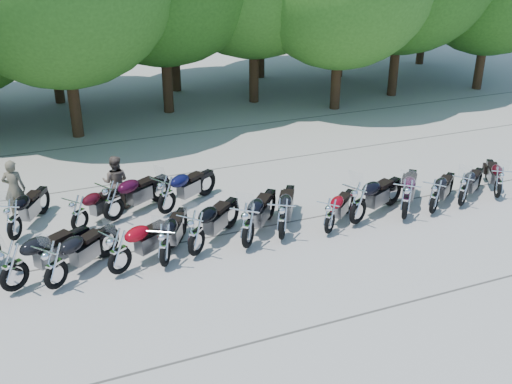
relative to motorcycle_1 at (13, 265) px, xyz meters
name	(u,v)px	position (x,y,z in m)	size (l,w,h in m)	color
ground	(278,254)	(6.19, -0.65, -0.72)	(90.00, 90.00, 0.00)	gray
motorcycle_1	(13,265)	(0.00, 0.00, 0.00)	(0.77, 2.54, 1.44)	black
motorcycle_2	(55,264)	(0.87, -0.24, -0.04)	(0.73, 2.41, 1.36)	black
motorcycle_3	(119,251)	(2.32, -0.17, -0.04)	(0.73, 2.40, 1.36)	maroon
motorcycle_4	(165,244)	(3.40, -0.21, -0.08)	(0.69, 2.27, 1.28)	black
motorcycle_5	(196,232)	(4.25, -0.01, -0.02)	(0.75, 2.48, 1.40)	black
motorcycle_6	(248,225)	(5.58, -0.13, 0.00)	(0.77, 2.53, 1.43)	black
motorcycle_7	(282,218)	(6.57, -0.04, -0.05)	(0.72, 2.36, 1.33)	black
motorcycle_8	(330,215)	(7.88, -0.22, -0.13)	(0.63, 2.07, 1.17)	maroon
motorcycle_9	(358,202)	(8.84, -0.04, -0.01)	(0.76, 2.51, 1.42)	black
motorcycle_10	(406,198)	(10.24, -0.27, -0.03)	(0.74, 2.42, 1.37)	#30061E
motorcycle_11	(435,196)	(11.20, -0.28, -0.11)	(0.65, 2.14, 1.21)	black
motorcycle_12	(464,189)	(12.30, -0.18, -0.13)	(0.64, 2.09, 1.18)	black
motorcycle_13	(499,182)	(13.66, -0.12, -0.14)	(0.62, 2.03, 1.15)	#34070F
motorcycle_14	(13,219)	(0.08, 2.53, -0.06)	(0.71, 2.33, 1.32)	black
motorcycle_15	(79,212)	(1.71, 2.41, -0.12)	(0.65, 2.13, 1.21)	#3A0710
motorcycle_16	(113,200)	(2.66, 2.64, -0.03)	(0.75, 2.45, 1.39)	#31061B
motorcycle_17	(166,194)	(4.14, 2.53, -0.04)	(0.73, 2.38, 1.35)	#0B0D34
rider_0	(14,189)	(0.18, 4.08, 0.14)	(0.62, 0.41, 1.71)	brown
rider_1	(116,182)	(2.92, 3.64, 0.08)	(0.78, 0.60, 1.60)	brown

